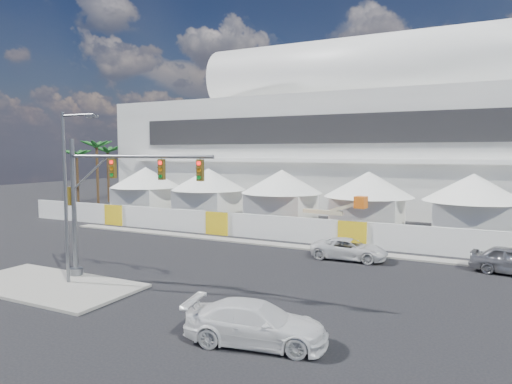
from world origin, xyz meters
The scene contains 11 objects.
ground centered at (0.00, 0.00, 0.00)m, with size 160.00×160.00×0.00m, color black.
median_island centered at (-6.00, -3.00, 0.07)m, with size 10.00×5.00×0.15m, color gray.
stadium centered at (8.71, 41.50, 9.45)m, with size 80.00×24.80×21.98m.
tent_row centered at (0.50, 24.00, 3.15)m, with size 53.40×8.40×5.40m.
hoarding_fence centered at (6.00, 14.50, 1.00)m, with size 70.00×0.25×2.00m, color white.
palm_cluster centered at (-33.46, 29.50, 6.88)m, with size 10.60×10.60×8.55m.
pickup_curb centered at (6.82, 10.47, 0.70)m, with size 5.06×2.33×1.41m, color silver.
pickup_near centered at (7.29, -4.51, 0.79)m, with size 5.44×2.21×1.58m, color white.
traffic_mast centered at (-4.13, -1.00, 4.46)m, with size 9.76×0.76×7.83m.
streetlight_median centered at (-5.10, -2.21, 5.43)m, with size 2.54×0.26×9.20m.
boom_lift centered at (1.68, 18.92, 0.96)m, with size 7.15×2.15×3.57m.
Camera 1 is at (14.77, -19.42, 7.22)m, focal length 32.00 mm.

